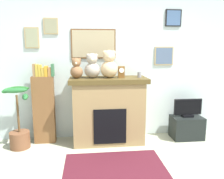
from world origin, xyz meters
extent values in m
cube|color=silver|center=(0.00, 2.00, 1.30)|extent=(5.20, 0.12, 2.60)
cube|color=brown|center=(-0.41, 1.93, 1.78)|extent=(0.81, 0.02, 0.53)
cube|color=tan|center=(-0.41, 1.91, 1.78)|extent=(0.77, 0.00, 0.49)
cube|color=black|center=(1.08, 1.93, 2.25)|extent=(0.30, 0.02, 0.31)
cube|color=#466591|center=(1.08, 1.91, 2.25)|extent=(0.26, 0.00, 0.27)
cube|color=tan|center=(-1.16, 1.93, 2.08)|extent=(0.25, 0.02, 0.28)
cube|color=gray|center=(-1.16, 1.91, 2.08)|extent=(0.21, 0.00, 0.24)
cube|color=tan|center=(0.93, 1.93, 1.55)|extent=(0.36, 0.02, 0.35)
cube|color=slate|center=(0.93, 1.91, 1.55)|extent=(0.32, 0.00, 0.31)
cube|color=tan|center=(-1.50, 1.93, 1.88)|extent=(0.25, 0.02, 0.37)
cube|color=#979B76|center=(-1.50, 1.91, 1.88)|extent=(0.21, 0.00, 0.33)
cube|color=#977A4D|center=(-0.17, 1.65, 0.55)|extent=(1.24, 0.58, 1.11)
cube|color=#50401D|center=(-0.17, 1.65, 1.15)|extent=(1.36, 0.64, 0.08)
cube|color=black|center=(-0.17, 1.36, 0.38)|extent=(0.56, 0.02, 0.61)
cube|color=brown|center=(-1.32, 1.74, 0.61)|extent=(0.37, 0.16, 1.22)
cube|color=olive|center=(-1.45, 1.74, 1.33)|extent=(0.04, 0.13, 0.22)
cube|color=gold|center=(-1.40, 1.74, 1.32)|extent=(0.04, 0.13, 0.21)
cube|color=gold|center=(-1.35, 1.74, 1.32)|extent=(0.04, 0.13, 0.20)
cube|color=gold|center=(-1.30, 1.74, 1.29)|extent=(0.05, 0.13, 0.16)
cube|color=gold|center=(-1.24, 1.74, 1.31)|extent=(0.05, 0.13, 0.18)
cube|color=#9A6839|center=(-1.19, 1.74, 1.29)|extent=(0.05, 0.13, 0.15)
cube|color=#366A43|center=(-1.14, 1.74, 1.32)|extent=(0.04, 0.13, 0.22)
cylinder|color=brown|center=(-1.71, 1.54, 0.14)|extent=(0.33, 0.33, 0.29)
cylinder|color=brown|center=(-1.71, 1.54, 0.61)|extent=(0.04, 0.04, 0.65)
ellipsoid|color=#266A32|center=(-1.58, 1.57, 0.89)|extent=(0.18, 0.37, 0.08)
ellipsoid|color=#205E22|center=(-1.72, 1.68, 1.02)|extent=(0.36, 0.11, 0.08)
ellipsoid|color=#256C2B|center=(-1.85, 1.56, 1.01)|extent=(0.17, 0.37, 0.08)
ellipsoid|color=#25652F|center=(-1.67, 1.36, 1.04)|extent=(0.37, 0.18, 0.08)
cube|color=black|center=(1.33, 1.64, 0.21)|extent=(0.57, 0.40, 0.42)
cube|color=black|center=(1.33, 1.64, 0.44)|extent=(0.20, 0.14, 0.04)
cube|color=black|center=(1.33, 1.64, 0.62)|extent=(0.53, 0.03, 0.30)
cube|color=black|center=(1.33, 1.62, 0.62)|extent=(0.49, 0.00, 0.26)
cube|color=#4C1823|center=(-0.17, 0.68, 0.00)|extent=(1.46, 1.01, 0.01)
cylinder|color=gray|center=(0.39, 1.63, 1.24)|extent=(0.07, 0.07, 0.10)
cube|color=brown|center=(0.06, 1.63, 1.29)|extent=(0.11, 0.08, 0.20)
cylinder|color=white|center=(0.06, 1.59, 1.32)|extent=(0.09, 0.01, 0.09)
sphere|color=brown|center=(-0.72, 1.63, 1.30)|extent=(0.22, 0.22, 0.22)
sphere|color=brown|center=(-0.72, 1.63, 1.46)|extent=(0.16, 0.16, 0.16)
sphere|color=brown|center=(-0.77, 1.63, 1.51)|extent=(0.05, 0.05, 0.05)
sphere|color=brown|center=(-0.66, 1.63, 1.51)|extent=(0.05, 0.05, 0.05)
sphere|color=beige|center=(-0.72, 1.57, 1.45)|extent=(0.05, 0.05, 0.05)
sphere|color=#A39888|center=(-0.45, 1.63, 1.32)|extent=(0.27, 0.27, 0.27)
sphere|color=#A39888|center=(-0.45, 1.63, 1.52)|extent=(0.19, 0.19, 0.19)
sphere|color=#A39888|center=(-0.52, 1.63, 1.58)|extent=(0.07, 0.07, 0.07)
sphere|color=#A39888|center=(-0.38, 1.63, 1.58)|extent=(0.07, 0.07, 0.07)
sphere|color=beige|center=(-0.45, 1.55, 1.51)|extent=(0.06, 0.06, 0.06)
sphere|color=#D3B485|center=(-0.15, 1.63, 1.34)|extent=(0.30, 0.30, 0.30)
sphere|color=#D3B485|center=(-0.15, 1.63, 1.56)|extent=(0.22, 0.22, 0.22)
sphere|color=#D3B485|center=(-0.23, 1.63, 1.63)|extent=(0.08, 0.08, 0.08)
sphere|color=#D3B485|center=(-0.08, 1.63, 1.63)|extent=(0.08, 0.08, 0.08)
sphere|color=beige|center=(-0.15, 1.55, 1.55)|extent=(0.06, 0.06, 0.06)
camera|label=1|loc=(-0.55, -2.33, 1.70)|focal=36.54mm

